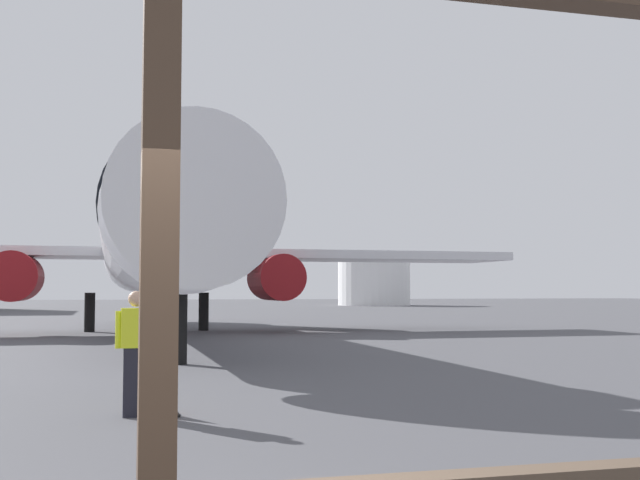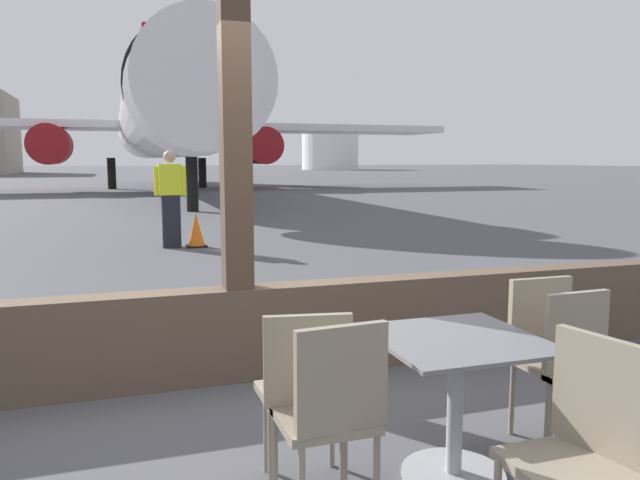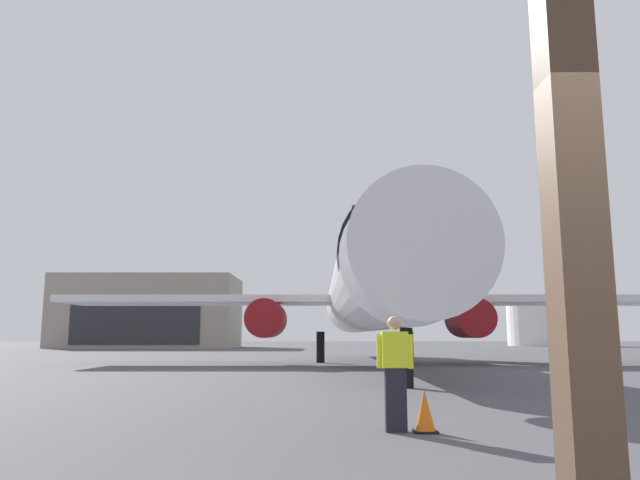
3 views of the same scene
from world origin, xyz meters
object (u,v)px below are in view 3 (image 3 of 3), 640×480
at_px(airplane, 370,292).
at_px(ground_crew_worker, 396,371).
at_px(distant_hangar, 151,312).
at_px(fuel_storage_tank, 538,325).
at_px(traffic_cone, 425,412).

distance_m(airplane, ground_crew_worker, 20.41).
distance_m(airplane, distant_hangar, 50.86).
bearing_deg(fuel_storage_tank, traffic_cone, -110.86).
xyz_separation_m(ground_crew_worker, fuel_storage_tank, (29.82, 77.07, 2.06)).
bearing_deg(airplane, ground_crew_worker, -93.60).
bearing_deg(traffic_cone, fuel_storage_tank, 69.14).
bearing_deg(distant_hangar, airplane, -62.64).
bearing_deg(fuel_storage_tank, ground_crew_worker, -111.15).
xyz_separation_m(airplane, fuel_storage_tank, (28.55, 56.87, -0.59)).
xyz_separation_m(airplane, distant_hangar, (-23.37, 45.16, 0.74)).
height_order(traffic_cone, distant_hangar, distant_hangar).
relative_size(ground_crew_worker, distant_hangar, 0.08).
xyz_separation_m(ground_crew_worker, traffic_cone, (0.43, -0.06, -0.61)).
height_order(airplane, ground_crew_worker, airplane).
relative_size(airplane, fuel_storage_tank, 3.80).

